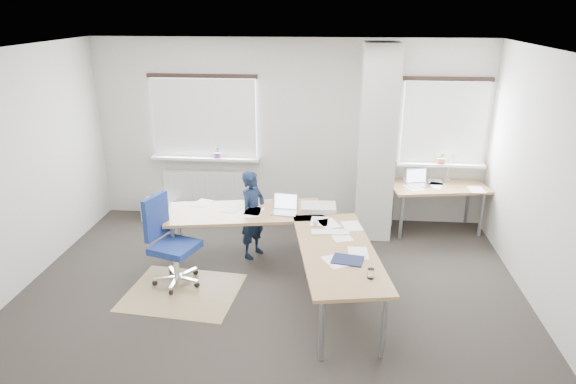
# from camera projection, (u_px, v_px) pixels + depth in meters

# --- Properties ---
(ground) EXTENTS (6.00, 6.00, 0.00)m
(ground) POSITION_uv_depth(u_px,v_px,m) (270.00, 299.00, 6.01)
(ground) COLOR black
(ground) RESTS_ON ground
(room_shell) EXTENTS (6.04, 5.04, 2.82)m
(room_shell) POSITION_uv_depth(u_px,v_px,m) (289.00, 144.00, 5.81)
(room_shell) COLOR #B8B5A8
(room_shell) RESTS_ON ground
(floor_mat) EXTENTS (1.40, 1.22, 0.01)m
(floor_mat) POSITION_uv_depth(u_px,v_px,m) (183.00, 292.00, 6.14)
(floor_mat) COLOR #947B50
(floor_mat) RESTS_ON ground
(white_crate) EXTENTS (0.51, 0.36, 0.30)m
(white_crate) POSITION_uv_depth(u_px,v_px,m) (160.00, 209.00, 8.23)
(white_crate) COLOR white
(white_crate) RESTS_ON ground
(desk_main) EXTENTS (2.82, 2.63, 0.96)m
(desk_main) POSITION_uv_depth(u_px,v_px,m) (291.00, 231.00, 6.13)
(desk_main) COLOR #935F3F
(desk_main) RESTS_ON ground
(desk_side) EXTENTS (1.50, 0.93, 1.22)m
(desk_side) POSITION_uv_depth(u_px,v_px,m) (438.00, 188.00, 7.59)
(desk_side) COLOR #935F3F
(desk_side) RESTS_ON ground
(task_chair) EXTENTS (0.64, 0.62, 1.12)m
(task_chair) POSITION_uv_depth(u_px,v_px,m) (173.00, 260.00, 6.25)
(task_chair) COLOR navy
(task_chair) RESTS_ON ground
(person) EXTENTS (0.46, 0.52, 1.20)m
(person) POSITION_uv_depth(u_px,v_px,m) (253.00, 214.00, 6.85)
(person) COLOR black
(person) RESTS_ON ground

